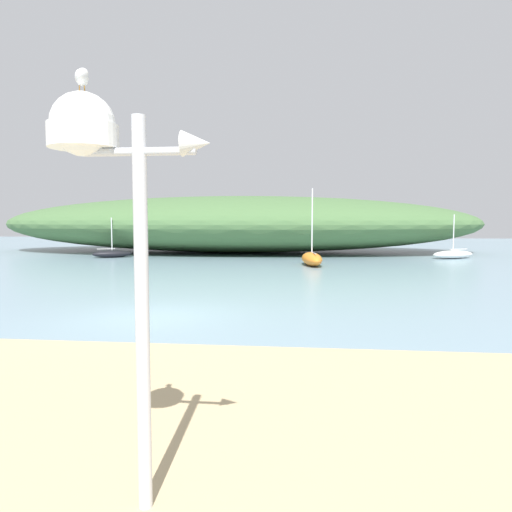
{
  "coord_description": "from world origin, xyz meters",
  "views": [
    {
      "loc": [
        4.3,
        -12.68,
        2.71
      ],
      "look_at": [
        2.34,
        5.37,
        1.32
      ],
      "focal_mm": 33.03,
      "sensor_mm": 36.0,
      "label": 1
    }
  ],
  "objects": [
    {
      "name": "mast_structure",
      "position": [
        2.55,
        -8.85,
        3.2
      ],
      "size": [
        1.37,
        0.58,
        3.58
      ],
      "color": "silver",
      "rests_on": "beach_sand"
    },
    {
      "name": "distant_hill",
      "position": [
        -1.89,
        27.28,
        2.37
      ],
      "size": [
        40.67,
        15.41,
        4.73
      ],
      "primitive_type": "ellipsoid",
      "color": "#476B3D",
      "rests_on": "ground"
    },
    {
      "name": "ground_plane",
      "position": [
        0.0,
        0.0,
        0.0
      ],
      "size": [
        120.0,
        120.0,
        0.0
      ],
      "primitive_type": "plane",
      "color": "#7A99A8"
    },
    {
      "name": "sailboat_near_shore",
      "position": [
        4.59,
        15.55,
        0.41
      ],
      "size": [
        1.63,
        3.74,
        4.59
      ],
      "color": "orange",
      "rests_on": "ground"
    },
    {
      "name": "seagull_on_radar",
      "position": [
        2.42,
        -8.83,
        3.91
      ],
      "size": [
        0.18,
        0.31,
        0.22
      ],
      "color": "orange",
      "rests_on": "mast_structure"
    },
    {
      "name": "sailboat_outer_mooring",
      "position": [
        14.56,
        21.76,
        0.3
      ],
      "size": [
        3.52,
        2.58,
        3.11
      ],
      "color": "white",
      "rests_on": "ground"
    },
    {
      "name": "sailboat_far_left",
      "position": [
        -9.79,
        20.08,
        0.28
      ],
      "size": [
        2.94,
        2.29,
        2.89
      ],
      "color": "black",
      "rests_on": "ground"
    }
  ]
}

